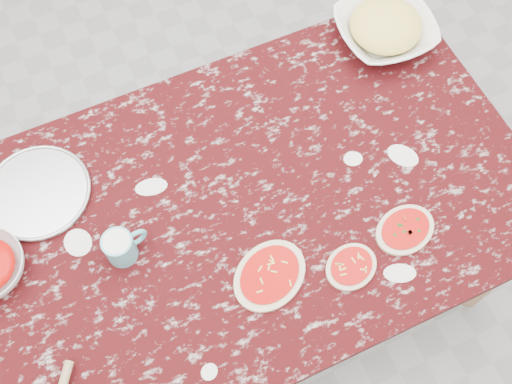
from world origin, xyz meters
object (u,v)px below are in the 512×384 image
object	(u,v)px
pizza_tray	(38,193)
cheese_bowl	(384,30)
worktable	(256,211)
flour_mug	(121,247)

from	to	relation	value
pizza_tray	cheese_bowl	world-z (taller)	cheese_bowl
worktable	pizza_tray	distance (m)	0.63
pizza_tray	flour_mug	world-z (taller)	flour_mug
worktable	cheese_bowl	bearing A→B (deg)	30.06
flour_mug	pizza_tray	bearing A→B (deg)	120.96
cheese_bowl	worktable	bearing A→B (deg)	-149.94
pizza_tray	worktable	bearing A→B (deg)	-26.34
flour_mug	worktable	bearing A→B (deg)	-0.45
cheese_bowl	flour_mug	size ratio (longest dim) A/B	2.48
pizza_tray	flour_mug	size ratio (longest dim) A/B	2.38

